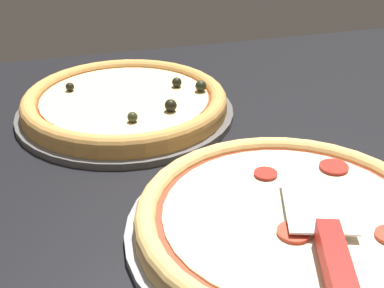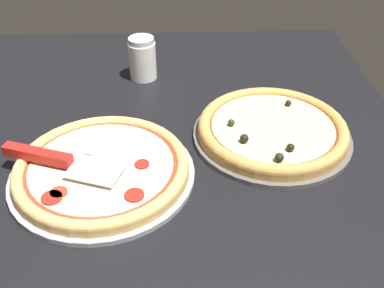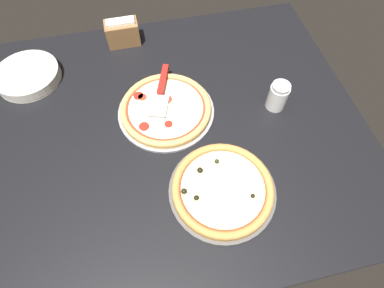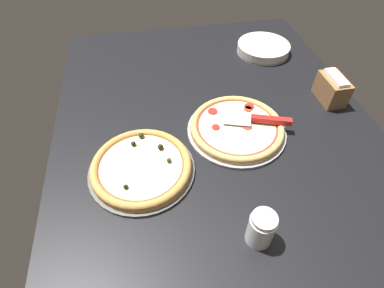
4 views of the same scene
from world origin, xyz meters
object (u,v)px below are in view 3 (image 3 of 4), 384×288
Objects in this scene: pizza_front at (166,108)px; pizza_back at (223,188)px; plate_stack at (28,76)px; parmesan_shaker at (278,96)px; serving_spatula at (162,85)px; napkin_holder at (123,32)px.

pizza_front is 1.05× the size of pizza_back.
parmesan_shaker is at bearing 159.58° from plate_stack.
parmesan_shaker reaches higher than serving_spatula.
napkin_holder reaches higher than serving_spatula.
plate_stack is at bearing -45.32° from pizza_back.
plate_stack is (50.10, -18.13, -2.40)cm from serving_spatula.
serving_spatula is 53.33cm from plate_stack.
plate_stack is at bearing -29.08° from pizza_front.
serving_spatula reaches higher than pizza_front.
pizza_front is 42.56cm from napkin_holder.
pizza_front is 2.45× the size of napkin_holder.
pizza_back is 2.88× the size of parmesan_shaker.
serving_spatula is 0.97× the size of plate_stack.
pizza_back reaches higher than plate_stack.
serving_spatula is 2.18× the size of parmesan_shaker.
parmesan_shaker is (-89.53, 33.33, 3.27)cm from plate_stack.
parmesan_shaker is (-39.86, 5.71, 3.10)cm from pizza_front.
pizza_back is at bearing 45.45° from parmesan_shaker.
pizza_front is 1.38× the size of serving_spatula.
napkin_holder reaches higher than pizza_back.
parmesan_shaker is (-39.43, 15.20, 0.87)cm from serving_spatula.
napkin_holder reaches higher than pizza_front.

